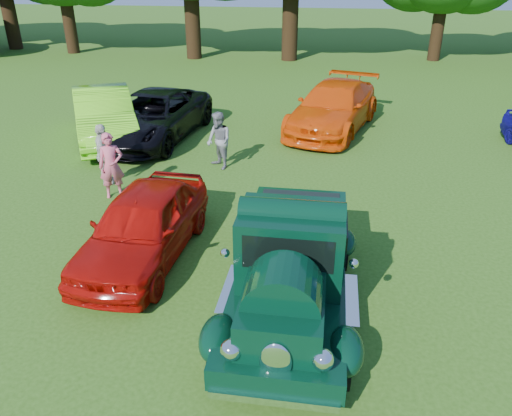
# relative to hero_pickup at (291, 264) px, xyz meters

# --- Properties ---
(ground) EXTENTS (120.00, 120.00, 0.00)m
(ground) POSITION_rel_hero_pickup_xyz_m (-1.20, 0.78, -0.85)
(ground) COLOR #2A4F12
(ground) RESTS_ON ground
(hero_pickup) EXTENTS (2.35, 5.05, 1.97)m
(hero_pickup) POSITION_rel_hero_pickup_xyz_m (0.00, 0.00, 0.00)
(hero_pickup) COLOR black
(hero_pickup) RESTS_ON ground
(red_convertible) EXTENTS (1.93, 4.32, 1.44)m
(red_convertible) POSITION_rel_hero_pickup_xyz_m (-3.06, 1.19, -0.13)
(red_convertible) COLOR #A10B06
(red_convertible) RESTS_ON ground
(back_car_lime) EXTENTS (3.96, 5.36, 1.69)m
(back_car_lime) POSITION_rel_hero_pickup_xyz_m (-6.91, 8.08, -0.01)
(back_car_lime) COLOR #63CF1B
(back_car_lime) RESTS_ON ground
(back_car_black) EXTENTS (3.16, 5.84, 1.56)m
(back_car_black) POSITION_rel_hero_pickup_xyz_m (-5.39, 8.43, -0.08)
(back_car_black) COLOR black
(back_car_black) RESTS_ON ground
(back_car_orange) EXTENTS (3.71, 5.98, 1.62)m
(back_car_orange) POSITION_rel_hero_pickup_xyz_m (0.60, 10.38, -0.05)
(back_car_orange) COLOR #E04607
(back_car_orange) RESTS_ON ground
(spectator_pink) EXTENTS (0.73, 0.63, 1.69)m
(spectator_pink) POSITION_rel_hero_pickup_xyz_m (-4.85, 3.84, -0.01)
(spectator_pink) COLOR #C7526A
(spectator_pink) RESTS_ON ground
(spectator_grey) EXTENTS (1.00, 1.01, 1.65)m
(spectator_grey) POSITION_rel_hero_pickup_xyz_m (-2.61, 6.17, -0.03)
(spectator_grey) COLOR gray
(spectator_grey) RESTS_ON ground
(spectator_white) EXTENTS (0.64, 1.04, 1.66)m
(spectator_white) POSITION_rel_hero_pickup_xyz_m (-5.41, 4.61, -0.03)
(spectator_white) COLOR beige
(spectator_white) RESTS_ON ground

